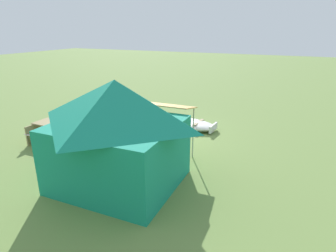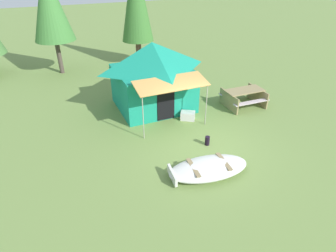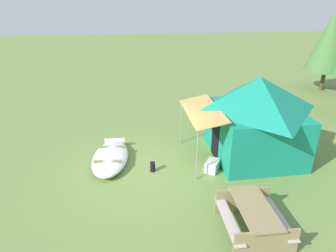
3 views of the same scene
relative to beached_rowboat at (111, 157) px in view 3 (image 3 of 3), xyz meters
name	(u,v)px [view 3 (image 3 of 3)]	position (x,y,z in m)	size (l,w,h in m)	color
ground_plane	(152,168)	(0.60, 1.41, -0.20)	(80.00, 80.00, 0.00)	olive
beached_rowboat	(111,157)	(0.00, 0.00, 0.00)	(2.71, 1.47, 0.38)	silver
canvas_cabin_tent	(256,116)	(0.09, 5.15, 1.32)	(3.44, 4.06, 2.93)	#16896E
picnic_table	(253,216)	(3.91, 3.62, 0.28)	(1.78, 1.52, 0.78)	#8E7D53
cooler_box	(212,166)	(0.98, 3.41, -0.03)	(0.59, 0.39, 0.35)	silver
fuel_can	(153,167)	(0.78, 1.42, -0.03)	(0.17, 0.17, 0.34)	black
pine_tree_back_left	(331,40)	(-7.30, 12.69, 2.87)	(2.48, 2.48, 4.91)	#4A3E24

